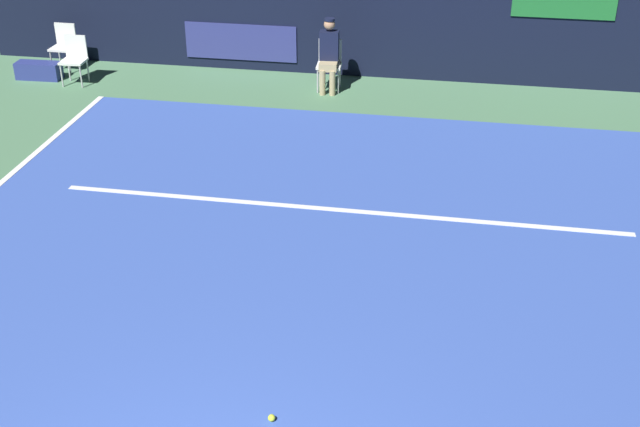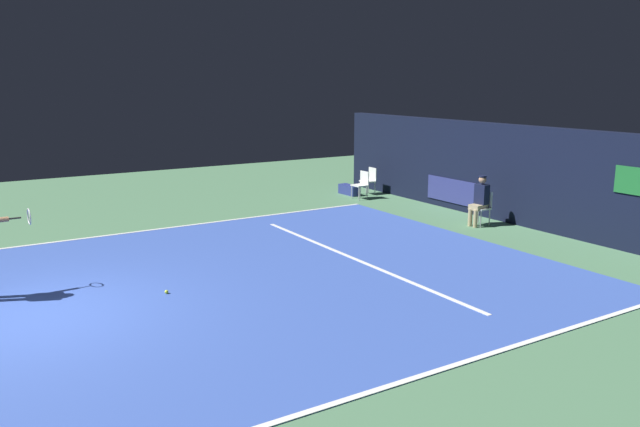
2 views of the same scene
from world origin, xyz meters
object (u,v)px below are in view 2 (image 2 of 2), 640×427
(courtside_chair_near, at_px, (369,179))
(equipment_bag, at_px, (349,190))
(tennis_ball, at_px, (167,292))
(courtside_chair_far, at_px, (361,183))
(line_judge_on_chair, at_px, (480,200))

(courtside_chair_near, bearing_deg, equipment_bag, -113.16)
(tennis_ball, relative_size, equipment_bag, 0.08)
(courtside_chair_far, distance_m, tennis_ball, 10.04)
(line_judge_on_chair, height_order, equipment_bag, line_judge_on_chair)
(tennis_ball, distance_m, equipment_bag, 10.58)
(courtside_chair_near, relative_size, courtside_chair_far, 1.00)
(courtside_chair_far, xyz_separation_m, equipment_bag, (-0.81, 0.09, -0.34))
(courtside_chair_near, xyz_separation_m, courtside_chair_far, (0.55, -0.72, 0.00))
(equipment_bag, bearing_deg, courtside_chair_near, 64.90)
(courtside_chair_near, distance_m, tennis_ball, 10.94)
(equipment_bag, bearing_deg, courtside_chair_far, -8.35)
(courtside_chair_near, height_order, equipment_bag, courtside_chair_near)
(line_judge_on_chair, distance_m, courtside_chair_far, 4.74)
(line_judge_on_chair, bearing_deg, tennis_ball, -83.82)
(line_judge_on_chair, height_order, tennis_ball, line_judge_on_chair)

